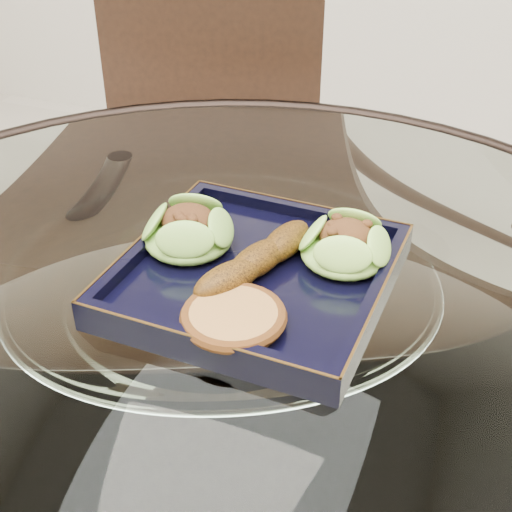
% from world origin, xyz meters
% --- Properties ---
extents(dining_table, '(1.13, 1.13, 0.77)m').
position_xyz_m(dining_table, '(-0.00, -0.00, 0.60)').
color(dining_table, white).
rests_on(dining_table, ground).
extents(dining_chair, '(0.51, 0.51, 0.96)m').
position_xyz_m(dining_chair, '(-0.25, 0.50, 0.54)').
color(dining_chair, black).
rests_on(dining_chair, ground).
extents(navy_plate, '(0.28, 0.28, 0.02)m').
position_xyz_m(navy_plate, '(0.02, 0.05, 0.77)').
color(navy_plate, black).
rests_on(navy_plate, dining_table).
extents(lettuce_wrap_left, '(0.11, 0.11, 0.04)m').
position_xyz_m(lettuce_wrap_left, '(-0.07, 0.07, 0.80)').
color(lettuce_wrap_left, '#5C992C').
rests_on(lettuce_wrap_left, navy_plate).
extents(lettuce_wrap_right, '(0.12, 0.12, 0.03)m').
position_xyz_m(lettuce_wrap_right, '(0.10, 0.10, 0.80)').
color(lettuce_wrap_right, '#63AC32').
rests_on(lettuce_wrap_right, navy_plate).
extents(roasted_plantain, '(0.09, 0.17, 0.03)m').
position_xyz_m(roasted_plantain, '(0.02, 0.05, 0.80)').
color(roasted_plantain, '#5E3709').
rests_on(roasted_plantain, navy_plate).
extents(crumb_patty, '(0.11, 0.11, 0.02)m').
position_xyz_m(crumb_patty, '(0.03, -0.04, 0.79)').
color(crumb_patty, '#AB6F39').
rests_on(crumb_patty, navy_plate).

